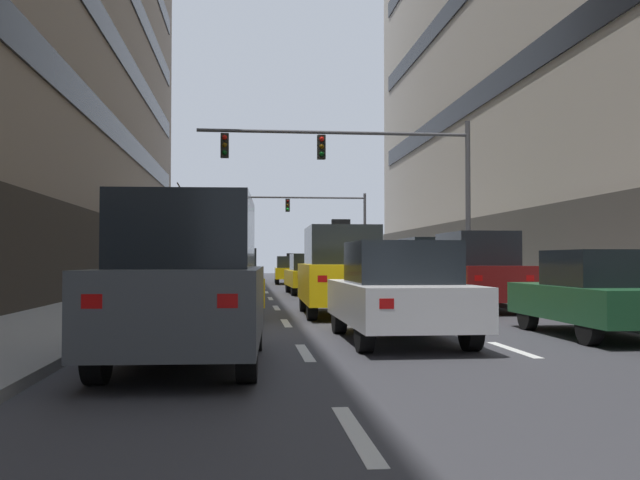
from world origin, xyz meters
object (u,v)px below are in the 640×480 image
traffic_signal_0 (373,169)px  street_tree_1 (179,238)px  taxi_driving_1 (224,269)px  taxi_driving_3 (341,271)px  car_driving_4 (188,281)px  car_parked_2 (476,272)px  car_parked_1 (597,294)px  pedestrian_0 (484,268)px  traffic_signal_1 (313,215)px  taxi_driving_6 (311,274)px  car_driving_2 (399,292)px  car_parked_3 (429,269)px  taxi_driving_5 (290,270)px  taxi_driving_0 (221,283)px

traffic_signal_0 → street_tree_1: size_ratio=1.76×
taxi_driving_1 → taxi_driving_3: 9.12m
street_tree_1 → car_driving_4: bearing=-84.5°
taxi_driving_3 → car_parked_2: (4.00, 1.33, -0.04)m
car_parked_1 → pedestrian_0: bearing=78.7°
taxi_driving_1 → traffic_signal_1: 20.72m
traffic_signal_1 → taxi_driving_6: bearing=-95.8°
car_driving_4 → traffic_signal_1: traffic_signal_1 is taller
car_driving_2 → pedestrian_0: (6.68, 14.91, 0.24)m
car_parked_1 → car_parked_2: size_ratio=0.94×
car_parked_2 → car_parked_3: (0.00, 5.14, -0.00)m
taxi_driving_3 → car_driving_4: size_ratio=0.99×
taxi_driving_3 → car_parked_3: size_ratio=1.04×
taxi_driving_1 → taxi_driving_3: bearing=-69.5°
car_driving_2 → taxi_driving_5: size_ratio=1.06×
taxi_driving_0 → street_tree_1: bearing=98.0°
taxi_driving_3 → street_tree_1: street_tree_1 is taller
street_tree_1 → traffic_signal_0: bearing=-62.0°
street_tree_1 → pedestrian_0: 18.23m
pedestrian_0 → taxi_driving_3: bearing=-127.2°
car_driving_4 → taxi_driving_5: (3.36, 31.57, -0.33)m
taxi_driving_3 → car_parked_1: (4.00, -5.46, -0.34)m
car_parked_2 → car_parked_3: 5.14m
taxi_driving_0 → traffic_signal_1: traffic_signal_1 is taller
car_driving_4 → traffic_signal_1: size_ratio=0.50×
taxi_driving_1 → pedestrian_0: size_ratio=2.72×
car_parked_3 → traffic_signal_0: traffic_signal_0 is taller
traffic_signal_1 → taxi_driving_0: bearing=-100.1°
car_parked_1 → pedestrian_0: (2.90, 14.56, 0.30)m
taxi_driving_1 → car_parked_2: 10.19m
street_tree_1 → pedestrian_0: bearing=-44.3°
taxi_driving_0 → car_parked_2: car_parked_2 is taller
taxi_driving_1 → taxi_driving_0: bearing=-88.9°
car_parked_2 → car_parked_3: bearing=90.0°
taxi_driving_1 → traffic_signal_0: (5.24, -2.04, 3.55)m
car_parked_3 → traffic_signal_1: traffic_signal_1 is taller
taxi_driving_3 → taxi_driving_0: bearing=179.9°
car_driving_2 → street_tree_1: bearing=102.9°
car_driving_4 → pedestrian_0: (10.09, 17.28, -0.04)m
taxi_driving_0 → taxi_driving_3: taxi_driving_3 is taller
taxi_driving_1 → pedestrian_0: taxi_driving_1 is taller
traffic_signal_1 → car_parked_1: bearing=-86.6°
car_driving_4 → traffic_signal_1: bearing=81.9°
car_driving_2 → car_driving_4: (-3.40, -2.36, 0.27)m
traffic_signal_0 → pedestrian_0: traffic_signal_0 is taller
taxi_driving_1 → taxi_driving_3: taxi_driving_3 is taller
taxi_driving_3 → traffic_signal_1: size_ratio=0.50×
taxi_driving_6 → pedestrian_0: 6.96m
taxi_driving_3 → taxi_driving_5: bearing=89.6°
street_tree_1 → pedestrian_0: street_tree_1 is taller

